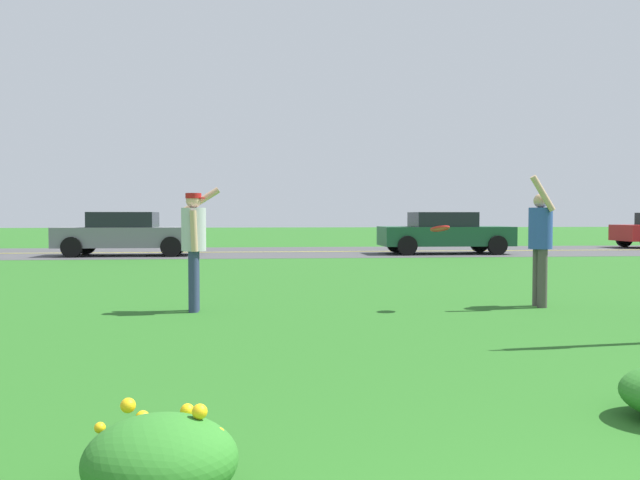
% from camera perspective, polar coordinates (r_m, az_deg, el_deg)
% --- Properties ---
extents(ground_plane, '(120.00, 120.00, 0.00)m').
position_cam_1_polar(ground_plane, '(12.86, 2.37, -3.86)').
color(ground_plane, '#26601E').
extents(highway_strip, '(120.00, 7.29, 0.01)m').
position_cam_1_polar(highway_strip, '(24.26, -1.41, -1.02)').
color(highway_strip, '#424244').
rests_on(highway_strip, ground).
extents(highway_center_stripe, '(120.00, 0.16, 0.00)m').
position_cam_1_polar(highway_center_stripe, '(24.26, -1.41, -1.01)').
color(highway_center_stripe, yellow).
rests_on(highway_center_stripe, ground).
extents(daylily_clump_near_camera, '(0.72, 0.66, 0.46)m').
position_cam_1_polar(daylily_clump_near_camera, '(3.33, -13.55, -17.92)').
color(daylily_clump_near_camera, '#2D7526').
rests_on(daylily_clump_near_camera, ground).
extents(person_thrower_red_cap_gray_shirt, '(0.53, 0.49, 1.75)m').
position_cam_1_polar(person_thrower_red_cap_gray_shirt, '(9.39, -10.80, 0.08)').
color(person_thrower_red_cap_gray_shirt, '#B2B2B7').
rests_on(person_thrower_red_cap_gray_shirt, ground).
extents(person_catcher_blue_shirt, '(0.42, 0.48, 1.93)m').
position_cam_1_polar(person_catcher_blue_shirt, '(10.22, 18.43, 0.12)').
color(person_catcher_blue_shirt, '#2D4C9E').
rests_on(person_catcher_blue_shirt, ground).
extents(frisbee_red, '(0.28, 0.27, 0.11)m').
position_cam_1_polar(frisbee_red, '(9.49, 10.30, 0.97)').
color(frisbee_red, red).
extents(car_gray_center_left, '(4.50, 2.00, 1.45)m').
position_cam_1_polar(car_gray_center_left, '(22.93, -16.35, 0.55)').
color(car_gray_center_left, slate).
rests_on(car_gray_center_left, ground).
extents(car_dark_green_center_right, '(4.50, 2.00, 1.45)m').
position_cam_1_polar(car_dark_green_center_right, '(23.47, 10.66, 0.63)').
color(car_dark_green_center_right, '#194C2D').
rests_on(car_dark_green_center_right, ground).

